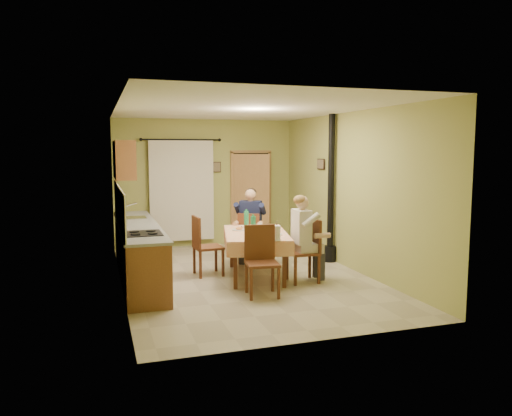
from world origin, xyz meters
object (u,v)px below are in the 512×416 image
object	(u,v)px
chair_far	(250,248)
chair_near	(262,276)
chair_left	(207,258)
man_right	(303,228)
stove_flue	(330,209)
chair_right	(304,264)
man_far	(250,217)
dining_table	(256,254)

from	to	relation	value
chair_far	chair_near	distance (m)	2.15
chair_left	man_right	xyz separation A→B (m)	(1.38, -0.90, 0.59)
chair_left	man_right	distance (m)	1.75
chair_far	stove_flue	xyz separation A→B (m)	(1.49, -0.36, 0.73)
chair_right	stove_flue	distance (m)	1.76
chair_near	man_far	size ratio (longest dim) A/B	0.74
chair_far	stove_flue	distance (m)	1.70
chair_right	chair_left	size ratio (longest dim) A/B	1.01
chair_far	chair_near	xyz separation A→B (m)	(-0.47, -2.09, 0.00)
chair_far	man_far	world-z (taller)	man_far
stove_flue	man_right	bearing A→B (deg)	-131.81
dining_table	man_far	xyz separation A→B (m)	(0.22, 1.03, 0.50)
chair_left	man_right	world-z (taller)	man_right
chair_far	chair_near	size ratio (longest dim) A/B	0.94
chair_left	stove_flue	size ratio (longest dim) A/B	0.36
chair_far	chair_left	xyz separation A→B (m)	(-0.97, -0.66, 0.00)
chair_right	chair_left	world-z (taller)	chair_right
dining_table	chair_near	distance (m)	1.11
chair_near	stove_flue	distance (m)	2.72
chair_far	chair_left	bearing A→B (deg)	-117.57
chair_near	man_right	bearing A→B (deg)	-141.39
man_far	stove_flue	bearing A→B (deg)	14.33
chair_far	man_right	size ratio (longest dim) A/B	0.69
man_right	chair_near	bearing A→B (deg)	123.61
dining_table	stove_flue	xyz separation A→B (m)	(1.71, 0.66, 0.64)
chair_far	chair_near	bearing A→B (deg)	-74.31
chair_left	man_right	bearing A→B (deg)	52.80
chair_near	man_far	world-z (taller)	man_far
chair_far	man_far	size ratio (longest dim) A/B	0.69
stove_flue	chair_right	bearing A→B (deg)	-131.38
chair_far	chair_right	distance (m)	1.62
chair_far	stove_flue	bearing A→B (deg)	14.83
chair_near	man_right	world-z (taller)	man_right
chair_right	man_far	world-z (taller)	man_far
chair_right	man_right	distance (m)	0.59
chair_right	chair_near	bearing A→B (deg)	123.13
dining_table	chair_far	size ratio (longest dim) A/B	1.97
chair_left	chair_near	bearing A→B (deg)	15.19
chair_right	man_far	xyz separation A→B (m)	(-0.42, 1.57, 0.59)
chair_right	man_right	size ratio (longest dim) A/B	0.74
chair_near	chair_left	distance (m)	1.52
man_far	chair_near	bearing A→B (deg)	-74.41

